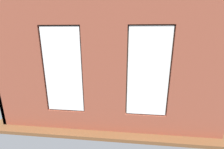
{
  "coord_description": "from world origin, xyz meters",
  "views": [
    {
      "loc": [
        -0.58,
        5.99,
        2.65
      ],
      "look_at": [
        0.01,
        0.4,
        1.09
      ],
      "focal_mm": 24.0,
      "sensor_mm": 36.0,
      "label": 1
    }
  ],
  "objects_px": {
    "candle_jar": "(115,85)",
    "table_plant_small": "(120,82)",
    "cup_ceramic": "(113,85)",
    "remote_silver": "(104,86)",
    "potted_plant_by_left_couch": "(156,84)",
    "potted_plant_corner_near_left": "(165,78)",
    "media_console": "(53,87)",
    "potted_plant_near_tv": "(54,86)",
    "potted_plant_foreground_right": "(72,72)",
    "potted_plant_corner_far_left": "(193,107)",
    "remote_gray": "(110,85)",
    "tv_flatscreen": "(52,73)",
    "potted_plant_beside_window_right": "(39,89)",
    "coffee_table": "(113,87)",
    "couch_by_window": "(103,108)",
    "potted_plant_mid_room_small": "(136,80)",
    "potted_plant_between_couches": "(150,105)",
    "couch_left": "(173,95)"
  },
  "relations": [
    {
      "from": "remote_silver",
      "to": "potted_plant_beside_window_right",
      "type": "relative_size",
      "value": 0.12
    },
    {
      "from": "coffee_table",
      "to": "potted_plant_near_tv",
      "type": "bearing_deg",
      "value": 27.85
    },
    {
      "from": "couch_by_window",
      "to": "potted_plant_foreground_right",
      "type": "relative_size",
      "value": 1.75
    },
    {
      "from": "remote_silver",
      "to": "candle_jar",
      "type": "bearing_deg",
      "value": -26.97
    },
    {
      "from": "potted_plant_near_tv",
      "to": "remote_gray",
      "type": "bearing_deg",
      "value": -148.49
    },
    {
      "from": "coffee_table",
      "to": "table_plant_small",
      "type": "height_order",
      "value": "table_plant_small"
    },
    {
      "from": "candle_jar",
      "to": "table_plant_small",
      "type": "relative_size",
      "value": 0.42
    },
    {
      "from": "potted_plant_corner_near_left",
      "to": "potted_plant_beside_window_right",
      "type": "bearing_deg",
      "value": 36.44
    },
    {
      "from": "remote_silver",
      "to": "tv_flatscreen",
      "type": "bearing_deg",
      "value": 154.5
    },
    {
      "from": "remote_gray",
      "to": "potted_plant_by_left_couch",
      "type": "height_order",
      "value": "remote_gray"
    },
    {
      "from": "potted_plant_corner_far_left",
      "to": "potted_plant_near_tv",
      "type": "bearing_deg",
      "value": -10.71
    },
    {
      "from": "candle_jar",
      "to": "potted_plant_by_left_couch",
      "type": "height_order",
      "value": "candle_jar"
    },
    {
      "from": "cup_ceramic",
      "to": "potted_plant_beside_window_right",
      "type": "relative_size",
      "value": 0.07
    },
    {
      "from": "tv_flatscreen",
      "to": "potted_plant_near_tv",
      "type": "xyz_separation_m",
      "value": [
        -0.56,
        0.96,
        -0.28
      ]
    },
    {
      "from": "potted_plant_by_left_couch",
      "to": "potted_plant_corner_near_left",
      "type": "height_order",
      "value": "potted_plant_corner_near_left"
    },
    {
      "from": "potted_plant_foreground_right",
      "to": "potted_plant_corner_near_left",
      "type": "bearing_deg",
      "value": -179.29
    },
    {
      "from": "potted_plant_beside_window_right",
      "to": "potted_plant_by_left_couch",
      "type": "bearing_deg",
      "value": -145.74
    },
    {
      "from": "cup_ceramic",
      "to": "potted_plant_beside_window_right",
      "type": "bearing_deg",
      "value": 42.93
    },
    {
      "from": "tv_flatscreen",
      "to": "potted_plant_corner_near_left",
      "type": "distance_m",
      "value": 5.56
    },
    {
      "from": "table_plant_small",
      "to": "media_console",
      "type": "relative_size",
      "value": 0.23
    },
    {
      "from": "potted_plant_foreground_right",
      "to": "potted_plant_beside_window_right",
      "type": "xyz_separation_m",
      "value": [
        -0.23,
        3.44,
        0.34
      ]
    },
    {
      "from": "tv_flatscreen",
      "to": "potted_plant_by_left_couch",
      "type": "relative_size",
      "value": 3.06
    },
    {
      "from": "media_console",
      "to": "potted_plant_corner_far_left",
      "type": "bearing_deg",
      "value": 160.68
    },
    {
      "from": "cup_ceramic",
      "to": "potted_plant_mid_room_small",
      "type": "relative_size",
      "value": 0.15
    },
    {
      "from": "potted_plant_foreground_right",
      "to": "potted_plant_corner_far_left",
      "type": "distance_m",
      "value": 6.06
    },
    {
      "from": "potted_plant_foreground_right",
      "to": "potted_plant_corner_near_left",
      "type": "relative_size",
      "value": 1.1
    },
    {
      "from": "potted_plant_foreground_right",
      "to": "potted_plant_near_tv",
      "type": "xyz_separation_m",
      "value": [
        -0.26,
        2.56,
        0.13
      ]
    },
    {
      "from": "remote_silver",
      "to": "media_console",
      "type": "height_order",
      "value": "media_console"
    },
    {
      "from": "couch_left",
      "to": "potted_plant_mid_room_small",
      "type": "bearing_deg",
      "value": -132.85
    },
    {
      "from": "potted_plant_near_tv",
      "to": "potted_plant_between_couches",
      "type": "bearing_deg",
      "value": 168.01
    },
    {
      "from": "cup_ceramic",
      "to": "table_plant_small",
      "type": "xyz_separation_m",
      "value": [
        -0.33,
        -0.12,
        0.08
      ]
    },
    {
      "from": "remote_silver",
      "to": "potted_plant_near_tv",
      "type": "relative_size",
      "value": 0.13
    },
    {
      "from": "potted_plant_corner_near_left",
      "to": "potted_plant_near_tv",
      "type": "bearing_deg",
      "value": 29.04
    },
    {
      "from": "coffee_table",
      "to": "potted_plant_by_left_couch",
      "type": "height_order",
      "value": "coffee_table"
    },
    {
      "from": "cup_ceramic",
      "to": "tv_flatscreen",
      "type": "xyz_separation_m",
      "value": [
        2.69,
        0.17,
        0.52
      ]
    },
    {
      "from": "table_plant_small",
      "to": "potted_plant_by_left_couch",
      "type": "height_order",
      "value": "table_plant_small"
    },
    {
      "from": "potted_plant_beside_window_right",
      "to": "potted_plant_foreground_right",
      "type": "bearing_deg",
      "value": -86.18
    },
    {
      "from": "media_console",
      "to": "potted_plant_by_left_couch",
      "type": "distance_m",
      "value": 4.84
    },
    {
      "from": "potted_plant_corner_far_left",
      "to": "potted_plant_beside_window_right",
      "type": "bearing_deg",
      "value": -0.09
    },
    {
      "from": "coffee_table",
      "to": "remote_gray",
      "type": "relative_size",
      "value": 7.06
    },
    {
      "from": "potted_plant_corner_near_left",
      "to": "potted_plant_corner_far_left",
      "type": "distance_m",
      "value": 3.52
    },
    {
      "from": "remote_gray",
      "to": "potted_plant_corner_far_left",
      "type": "height_order",
      "value": "potted_plant_corner_far_left"
    },
    {
      "from": "potted_plant_beside_window_right",
      "to": "candle_jar",
      "type": "bearing_deg",
      "value": -139.78
    },
    {
      "from": "couch_left",
      "to": "potted_plant_beside_window_right",
      "type": "height_order",
      "value": "potted_plant_beside_window_right"
    },
    {
      "from": "cup_ceramic",
      "to": "remote_gray",
      "type": "distance_m",
      "value": 0.18
    },
    {
      "from": "cup_ceramic",
      "to": "remote_silver",
      "type": "height_order",
      "value": "cup_ceramic"
    },
    {
      "from": "potted_plant_beside_window_right",
      "to": "couch_by_window",
      "type": "bearing_deg",
      "value": -177.41
    },
    {
      "from": "coffee_table",
      "to": "remote_gray",
      "type": "bearing_deg",
      "value": -30.74
    },
    {
      "from": "cup_ceramic",
      "to": "remote_silver",
      "type": "distance_m",
      "value": 0.38
    },
    {
      "from": "potted_plant_by_left_couch",
      "to": "coffee_table",
      "type": "bearing_deg",
      "value": 22.59
    }
  ]
}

